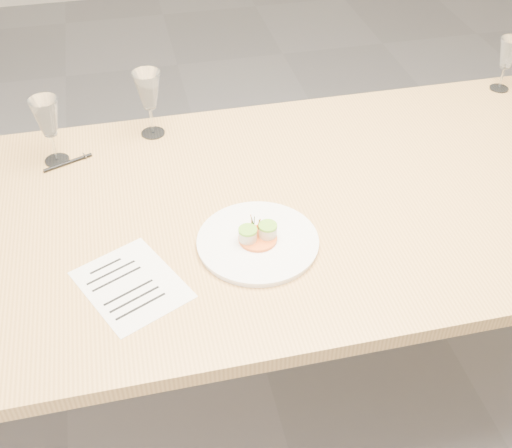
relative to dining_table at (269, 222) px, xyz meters
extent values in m
plane|color=slate|center=(0.00, 0.00, -0.68)|extent=(7.00, 7.00, 0.00)
cube|color=tan|center=(0.00, 0.00, 0.05)|extent=(2.40, 1.00, 0.04)
cylinder|color=white|center=(-0.07, -0.15, 0.07)|extent=(0.30, 0.30, 0.01)
cylinder|color=white|center=(-0.07, -0.15, 0.08)|extent=(0.30, 0.30, 0.01)
cylinder|color=orange|center=(-0.07, -0.15, 0.09)|extent=(0.10, 0.10, 0.01)
cylinder|color=beige|center=(-0.09, -0.15, 0.11)|extent=(0.04, 0.04, 0.03)
cylinder|color=beige|center=(-0.04, -0.15, 0.11)|extent=(0.04, 0.04, 0.03)
cylinder|color=#84C536|center=(-0.09, -0.15, 0.12)|extent=(0.05, 0.05, 0.01)
cylinder|color=#84C536|center=(-0.04, -0.15, 0.12)|extent=(0.05, 0.05, 0.01)
cylinder|color=#CCC36D|center=(-0.01, -0.20, 0.08)|extent=(0.05, 0.05, 0.00)
cube|color=white|center=(-0.38, -0.22, 0.07)|extent=(0.29, 0.31, 0.00)
cube|color=black|center=(-0.44, -0.15, 0.07)|extent=(0.08, 0.04, 0.00)
cube|color=black|center=(-0.43, -0.17, 0.07)|extent=(0.12, 0.06, 0.00)
cube|color=black|center=(-0.41, -0.20, 0.07)|extent=(0.12, 0.06, 0.00)
cube|color=black|center=(-0.39, -0.25, 0.07)|extent=(0.12, 0.06, 0.00)
cube|color=black|center=(-0.38, -0.27, 0.07)|extent=(0.12, 0.06, 0.00)
cube|color=black|center=(-0.37, -0.29, 0.07)|extent=(0.12, 0.06, 0.00)
cylinder|color=black|center=(-0.52, 0.30, 0.07)|extent=(0.14, 0.06, 0.01)
cube|color=silver|center=(-0.47, 0.32, 0.08)|extent=(0.01, 0.03, 0.00)
cylinder|color=white|center=(-0.55, 0.33, 0.07)|extent=(0.07, 0.07, 0.00)
cylinder|color=white|center=(-0.55, 0.33, 0.11)|extent=(0.01, 0.01, 0.09)
cone|color=white|center=(-0.55, 0.33, 0.21)|extent=(0.08, 0.08, 0.11)
cylinder|color=white|center=(-0.27, 0.41, 0.07)|extent=(0.07, 0.07, 0.00)
cylinder|color=white|center=(-0.27, 0.41, 0.12)|extent=(0.01, 0.01, 0.09)
cone|color=white|center=(-0.27, 0.41, 0.22)|extent=(0.08, 0.08, 0.11)
cylinder|color=white|center=(0.90, 0.43, 0.07)|extent=(0.06, 0.06, 0.00)
cylinder|color=white|center=(0.90, 0.43, 0.11)|extent=(0.01, 0.01, 0.08)
cone|color=white|center=(0.90, 0.43, 0.20)|extent=(0.07, 0.07, 0.10)
camera|label=1|loc=(-0.33, -1.29, 1.14)|focal=45.00mm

